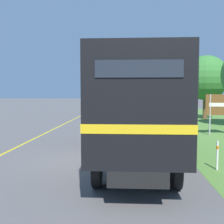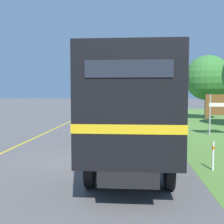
{
  "view_description": "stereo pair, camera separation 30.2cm",
  "coord_description": "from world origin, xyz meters",
  "px_view_note": "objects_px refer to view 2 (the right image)",
  "views": [
    {
      "loc": [
        1.46,
        -10.16,
        2.53
      ],
      "look_at": [
        0.3,
        8.47,
        1.2
      ],
      "focal_mm": 45.0,
      "sensor_mm": 36.0,
      "label": 1
    },
    {
      "loc": [
        1.76,
        -10.14,
        2.53
      ],
      "look_at": [
        0.3,
        8.47,
        1.2
      ],
      "focal_mm": 45.0,
      "sensor_mm": 36.0,
      "label": 2
    }
  ],
  "objects_px": {
    "lead_car_white": "(99,108)",
    "highway_sign": "(222,106)",
    "horse_trailer_truck": "(131,107)",
    "delineator_post": "(213,155)",
    "roadside_tree_mid": "(208,78)"
  },
  "relations": [
    {
      "from": "lead_car_white",
      "to": "highway_sign",
      "type": "relative_size",
      "value": 1.61
    },
    {
      "from": "horse_trailer_truck",
      "to": "delineator_post",
      "type": "bearing_deg",
      "value": -14.65
    },
    {
      "from": "horse_trailer_truck",
      "to": "delineator_post",
      "type": "xyz_separation_m",
      "value": [
        2.67,
        -0.7,
        -1.52
      ]
    },
    {
      "from": "horse_trailer_truck",
      "to": "highway_sign",
      "type": "xyz_separation_m",
      "value": [
        5.25,
        6.95,
        -0.31
      ]
    },
    {
      "from": "highway_sign",
      "to": "roadside_tree_mid",
      "type": "height_order",
      "value": "roadside_tree_mid"
    },
    {
      "from": "horse_trailer_truck",
      "to": "highway_sign",
      "type": "relative_size",
      "value": 3.21
    },
    {
      "from": "highway_sign",
      "to": "delineator_post",
      "type": "height_order",
      "value": "highway_sign"
    },
    {
      "from": "lead_car_white",
      "to": "roadside_tree_mid",
      "type": "relative_size",
      "value": 0.74
    },
    {
      "from": "roadside_tree_mid",
      "to": "delineator_post",
      "type": "bearing_deg",
      "value": -103.57
    },
    {
      "from": "highway_sign",
      "to": "delineator_post",
      "type": "relative_size",
      "value": 2.88
    },
    {
      "from": "highway_sign",
      "to": "delineator_post",
      "type": "bearing_deg",
      "value": -108.65
    },
    {
      "from": "horse_trailer_truck",
      "to": "lead_car_white",
      "type": "xyz_separation_m",
      "value": [
        -3.3,
        17.2,
        -1.05
      ]
    },
    {
      "from": "lead_car_white",
      "to": "delineator_post",
      "type": "bearing_deg",
      "value": -71.58
    },
    {
      "from": "highway_sign",
      "to": "delineator_post",
      "type": "xyz_separation_m",
      "value": [
        -2.58,
        -7.65,
        -1.21
      ]
    },
    {
      "from": "horse_trailer_truck",
      "to": "roadside_tree_mid",
      "type": "xyz_separation_m",
      "value": [
        6.96,
        17.08,
        1.82
      ]
    }
  ]
}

